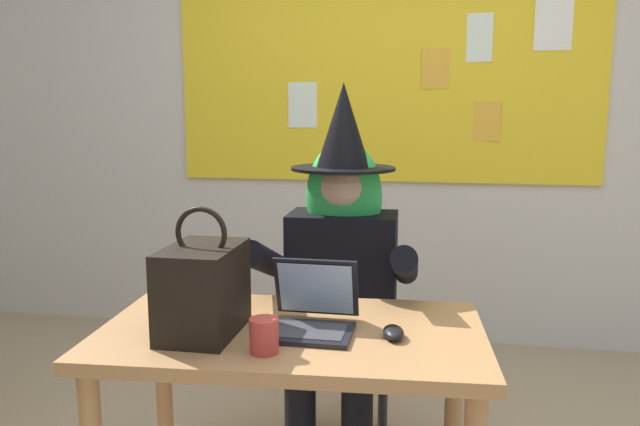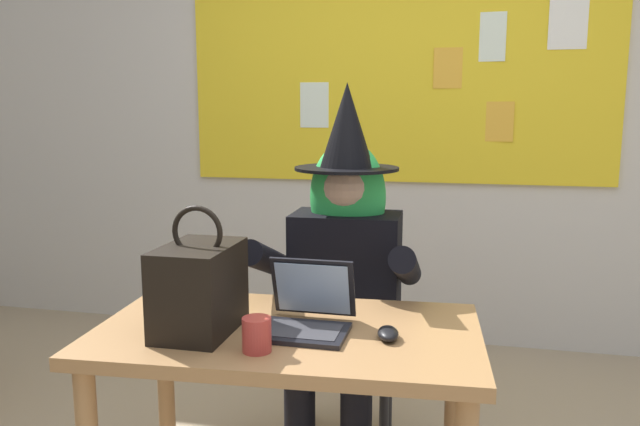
{
  "view_description": "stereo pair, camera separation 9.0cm",
  "coord_description": "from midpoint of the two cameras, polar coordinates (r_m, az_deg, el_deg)",
  "views": [
    {
      "loc": [
        0.29,
        -1.71,
        1.36
      ],
      "look_at": [
        -0.09,
        0.34,
        1.01
      ],
      "focal_mm": 34.99,
      "sensor_mm": 36.0,
      "label": 1
    },
    {
      "loc": [
        0.37,
        -1.69,
        1.36
      ],
      "look_at": [
        -0.09,
        0.34,
        1.01
      ],
      "focal_mm": 34.99,
      "sensor_mm": 36.0,
      "label": 2
    }
  ],
  "objects": [
    {
      "name": "person_costumed",
      "position": [
        2.4,
        0.84,
        -4.29
      ],
      "size": [
        0.6,
        0.67,
        1.46
      ],
      "rotation": [
        0.0,
        0.0,
        -1.55
      ],
      "color": "black",
      "rests_on": "ground"
    },
    {
      "name": "coffee_mug",
      "position": [
        1.72,
        -6.65,
        -11.08
      ],
      "size": [
        0.08,
        0.08,
        0.09
      ],
      "primitive_type": "cylinder",
      "color": "#B23833",
      "rests_on": "desk_main"
    },
    {
      "name": "laptop",
      "position": [
        1.88,
        -2.21,
        -9.26
      ],
      "size": [
        0.26,
        0.27,
        0.2
      ],
      "rotation": [
        0.0,
        0.0,
        -0.01
      ],
      "color": "black",
      "rests_on": "desk_main"
    },
    {
      "name": "chair_at_desk",
      "position": [
        2.6,
        1.12,
        -9.93
      ],
      "size": [
        0.45,
        0.45,
        0.89
      ],
      "rotation": [
        0.0,
        0.0,
        -1.5
      ],
      "color": "#4C1E19",
      "rests_on": "ground"
    },
    {
      "name": "computer_mouse",
      "position": [
        1.83,
        5.31,
        -10.82
      ],
      "size": [
        0.08,
        0.11,
        0.03
      ],
      "primitive_type": "ellipsoid",
      "rotation": [
        0.0,
        0.0,
        0.16
      ],
      "color": "black",
      "rests_on": "desk_main"
    },
    {
      "name": "handbag",
      "position": [
        1.86,
        -12.03,
        -6.81
      ],
      "size": [
        0.2,
        0.3,
        0.38
      ],
      "rotation": [
        0.0,
        0.0,
        0.13
      ],
      "color": "black",
      "rests_on": "desk_main"
    },
    {
      "name": "wall_back_bulletin",
      "position": [
        3.66,
        5.24,
        9.17
      ],
      "size": [
        6.2,
        2.1,
        2.66
      ],
      "color": "beige",
      "rests_on": "ground"
    },
    {
      "name": "desk_main",
      "position": [
        1.95,
        -3.96,
        -13.43
      ],
      "size": [
        1.19,
        0.72,
        0.71
      ],
      "rotation": [
        0.0,
        0.0,
        0.06
      ],
      "color": "#A37547",
      "rests_on": "ground"
    }
  ]
}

